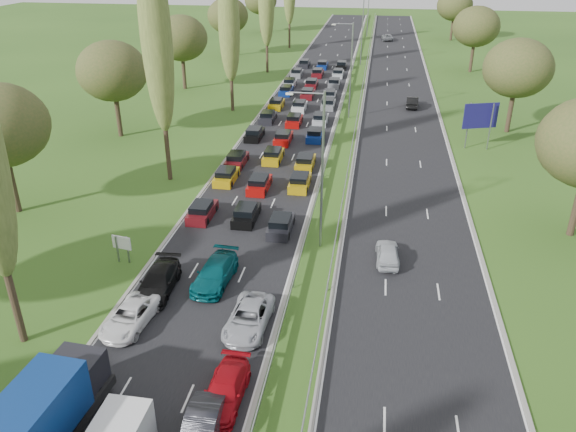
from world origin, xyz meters
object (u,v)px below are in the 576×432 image
at_px(near_car_3, 158,281).
at_px(direction_sign, 480,118).
at_px(blue_lorry, 37,423).
at_px(info_sign, 122,245).
at_px(near_car_2, 130,316).

relative_size(near_car_3, direction_sign, 1.00).
distance_m(near_car_3, blue_lorry, 13.56).
xyz_separation_m(blue_lorry, direction_sign, (25.23, 46.35, 1.63)).
relative_size(blue_lorry, info_sign, 4.22).
bearing_deg(blue_lorry, near_car_3, 92.42).
bearing_deg(info_sign, direction_sign, 45.80).
height_order(near_car_2, direction_sign, direction_sign).
height_order(near_car_2, near_car_3, near_car_3).
distance_m(near_car_2, near_car_3, 3.86).
relative_size(info_sign, direction_sign, 0.40).
xyz_separation_m(info_sign, direction_sign, (28.80, 29.62, 2.20)).
distance_m(near_car_3, direction_sign, 41.31).
bearing_deg(info_sign, near_car_2, -63.19).
relative_size(near_car_2, near_car_3, 0.92).
bearing_deg(near_car_3, info_sign, 137.44).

